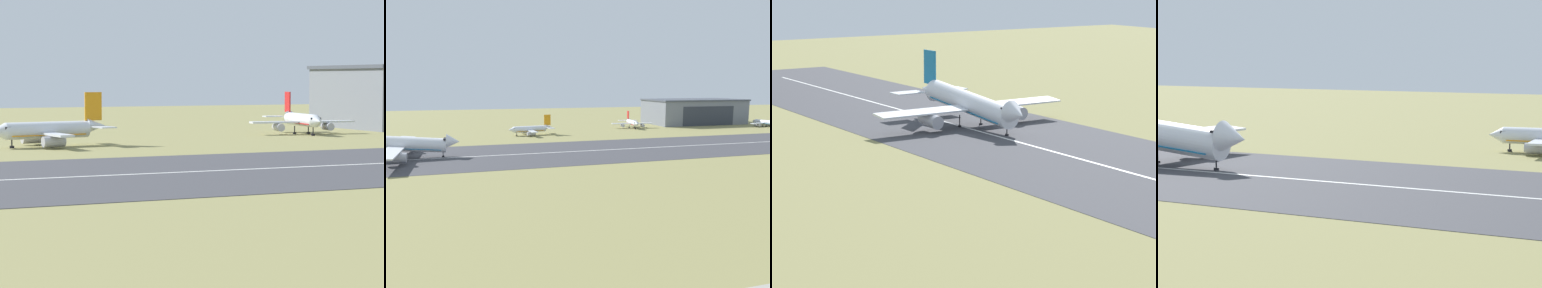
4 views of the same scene
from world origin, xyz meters
The scene contains 4 objects.
runway_strip centered at (0.00, 128.54, 0.03)m, with size 432.42×49.43×0.06m, color #3D3D42.
runway_centreline centered at (0.00, 128.54, 0.07)m, with size 389.18×0.70×0.01m, color silver.
airplane_parked_west centered at (-31.02, 180.51, 2.97)m, with size 22.80×21.14×9.98m.
airplane_parked_east centered at (31.04, 195.73, 3.15)m, with size 24.67×21.32×9.42m.
Camera 1 is at (-72.39, 17.06, 12.59)m, focal length 85.00 mm.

